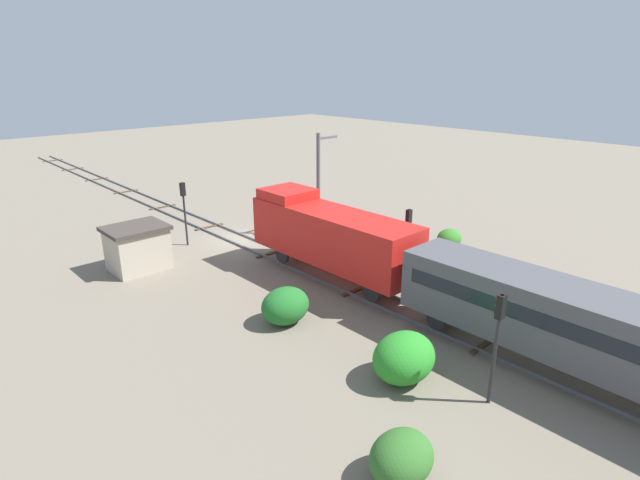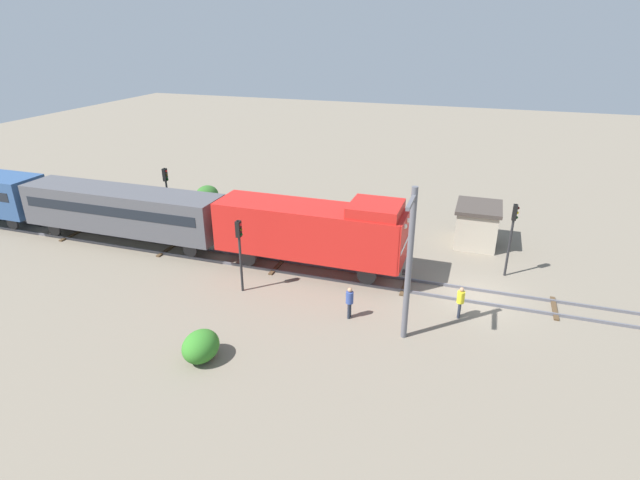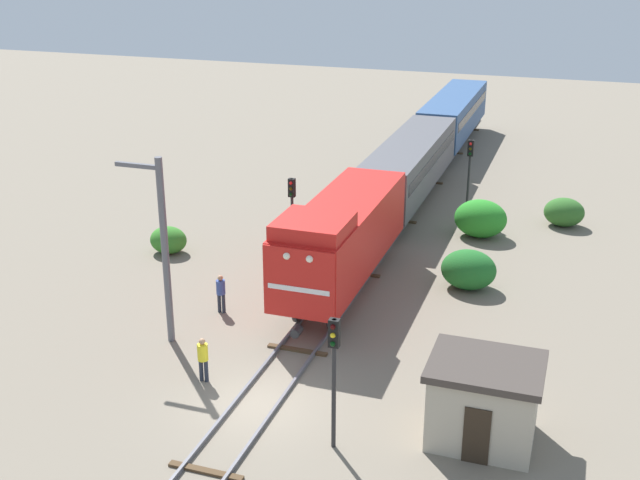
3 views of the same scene
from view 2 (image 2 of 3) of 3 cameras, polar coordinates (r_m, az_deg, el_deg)
ground_plane at (r=28.69m, az=17.45°, el=-6.24°), size 141.03×141.03×0.00m
railway_track at (r=28.65m, az=17.46°, el=-6.11°), size 2.40×94.02×0.16m
locomotive at (r=28.88m, az=-0.86°, el=1.24°), size 2.90×11.60×4.60m
passenger_car_leading at (r=35.43m, az=-21.70°, el=3.36°), size 2.84×14.00×3.66m
traffic_signal_near at (r=30.40m, az=21.14°, el=1.35°), size 0.32×0.34×4.43m
traffic_signal_mid at (r=27.07m, az=-9.17°, el=-0.36°), size 0.32×0.34×4.16m
traffic_signal_far at (r=37.32m, az=-17.12°, el=5.81°), size 0.32×0.34×4.40m
worker_near_track at (r=26.10m, az=15.76°, el=-6.61°), size 0.38×0.38×1.70m
worker_by_signal at (r=25.14m, az=3.40°, el=-6.89°), size 0.38×0.38×1.70m
catenary_mast at (r=22.51m, az=10.14°, el=-2.50°), size 1.94×0.28×7.45m
relay_hut at (r=34.94m, az=17.52°, el=1.70°), size 3.50×2.90×2.74m
bush_near at (r=42.20m, az=-12.80°, el=5.02°), size 2.16×1.77×1.57m
bush_mid at (r=22.98m, az=-13.47°, el=-11.73°), size 1.88×1.54×1.37m
bush_far at (r=34.92m, az=-1.72°, el=1.94°), size 2.48×2.03×1.80m
bush_back at (r=37.28m, az=-11.86°, el=3.01°), size 2.74×2.24×1.99m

